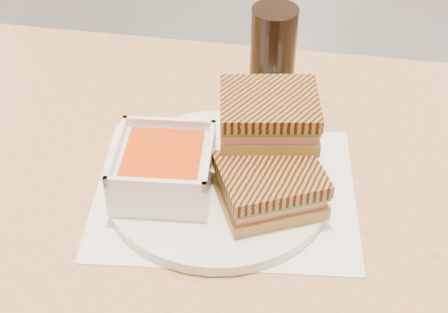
# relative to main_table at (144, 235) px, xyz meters

# --- Properties ---
(main_table) EXTENTS (1.26, 0.80, 0.75)m
(main_table) POSITION_rel_main_table_xyz_m (0.00, 0.00, 0.00)
(main_table) COLOR tan
(main_table) RESTS_ON ground
(tray_liner) EXTENTS (0.33, 0.26, 0.00)m
(tray_liner) POSITION_rel_main_table_xyz_m (0.12, -0.02, 0.11)
(tray_liner) COLOR white
(tray_liner) RESTS_ON main_table
(plate) EXTENTS (0.29, 0.29, 0.02)m
(plate) POSITION_rel_main_table_xyz_m (0.11, -0.01, 0.12)
(plate) COLOR white
(plate) RESTS_ON tray_liner
(soup_bowl) EXTENTS (0.12, 0.12, 0.06)m
(soup_bowl) POSITION_rel_main_table_xyz_m (0.04, -0.03, 0.16)
(soup_bowl) COLOR white
(soup_bowl) RESTS_ON plate
(panini_lower) EXTENTS (0.15, 0.13, 0.05)m
(panini_lower) POSITION_rel_main_table_xyz_m (0.17, -0.05, 0.16)
(panini_lower) COLOR #A8833F
(panini_lower) RESTS_ON plate
(panini_upper) EXTENTS (0.13, 0.11, 0.05)m
(panini_upper) POSITION_rel_main_table_xyz_m (0.17, 0.03, 0.21)
(panini_upper) COLOR #A8833F
(panini_upper) RESTS_ON panini_lower
(cola_glass) EXTENTS (0.07, 0.07, 0.14)m
(cola_glass) POSITION_rel_main_table_xyz_m (0.17, 0.20, 0.19)
(cola_glass) COLOR black
(cola_glass) RESTS_ON main_table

